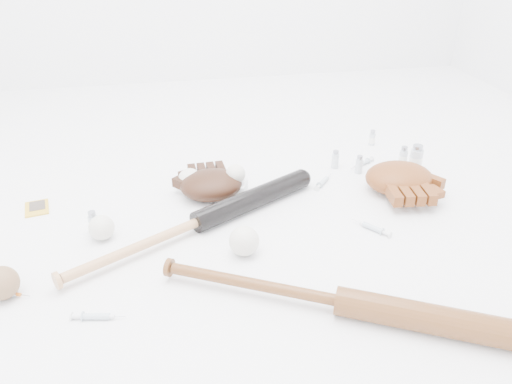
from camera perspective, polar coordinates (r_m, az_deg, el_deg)
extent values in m
plane|color=white|center=(1.54, 1.06, -2.78)|extent=(3.00, 3.00, 0.00)
cube|color=gold|center=(1.72, -23.76, -1.70)|extent=(0.09, 0.11, 0.01)
cube|color=white|center=(1.66, -2.31, 0.48)|extent=(0.09, 0.09, 0.04)
sphere|color=silver|center=(1.64, -2.35, 2.06)|extent=(0.07, 0.07, 0.07)
sphere|color=silver|center=(1.49, -17.24, -3.91)|extent=(0.07, 0.07, 0.07)
sphere|color=silver|center=(1.68, -7.56, 1.33)|extent=(0.08, 0.08, 0.08)
sphere|color=silver|center=(1.36, -1.37, -5.62)|extent=(0.08, 0.08, 0.08)
sphere|color=brown|center=(1.36, -27.09, -9.26)|extent=(0.08, 0.08, 0.08)
cylinder|color=silver|center=(2.07, 13.14, 6.07)|extent=(0.02, 0.02, 0.06)
cylinder|color=silver|center=(1.92, 16.49, 3.97)|extent=(0.03, 0.03, 0.07)
cylinder|color=silver|center=(1.85, 9.05, 3.72)|extent=(0.03, 0.03, 0.07)
cylinder|color=silver|center=(1.87, 17.82, 3.63)|extent=(0.04, 0.04, 0.10)
cylinder|color=silver|center=(1.52, -18.10, -3.28)|extent=(0.03, 0.03, 0.07)
cylinder|color=silver|center=(1.82, 11.71, 3.11)|extent=(0.03, 0.03, 0.07)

